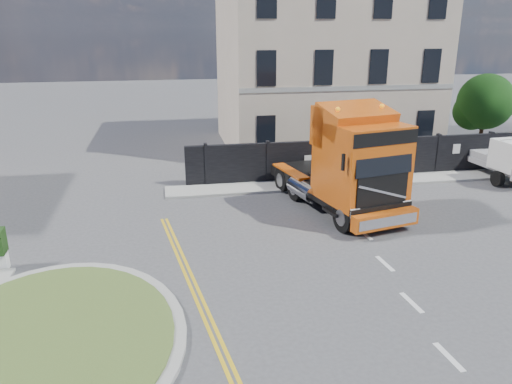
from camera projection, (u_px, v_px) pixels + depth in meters
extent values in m
plane|color=#424244|center=(294.00, 266.00, 16.10)|extent=(120.00, 120.00, 0.00)
cylinder|color=gray|center=(45.00, 343.00, 12.06)|extent=(6.80, 6.80, 0.12)
cylinder|color=#3A5321|center=(45.00, 340.00, 12.04)|extent=(6.20, 6.20, 0.05)
cube|color=black|center=(364.00, 158.00, 25.22)|extent=(18.00, 0.25, 2.00)
cube|color=beige|center=(322.00, 58.00, 30.79)|extent=(12.00, 10.00, 11.00)
cylinder|color=#382619|center=(481.00, 136.00, 29.43)|extent=(0.24, 0.24, 2.40)
sphere|color=black|center=(486.00, 102.00, 28.80)|extent=(3.20, 3.20, 3.20)
sphere|color=black|center=(472.00, 111.00, 29.27)|extent=(2.20, 2.20, 2.20)
cube|color=gray|center=(370.00, 181.00, 24.68)|extent=(20.00, 1.60, 0.12)
cube|color=black|center=(333.00, 186.00, 21.42)|extent=(4.12, 7.35, 0.50)
cube|color=#C04C0D|center=(361.00, 162.00, 19.25)|extent=(3.30, 3.39, 3.08)
cube|color=#C04C0D|center=(346.00, 124.00, 19.86)|extent=(2.90, 1.56, 1.54)
cube|color=black|center=(384.00, 159.00, 17.88)|extent=(2.38, 0.58, 1.16)
cube|color=#C04C0D|center=(385.00, 220.00, 18.27)|extent=(2.77, 0.97, 0.61)
cylinder|color=black|center=(344.00, 217.00, 18.61)|extent=(0.59, 1.19, 1.14)
cylinder|color=gray|center=(344.00, 217.00, 18.61)|extent=(0.52, 0.70, 0.63)
cylinder|color=black|center=(396.00, 209.00, 19.49)|extent=(0.59, 1.19, 1.14)
cylinder|color=gray|center=(396.00, 209.00, 19.49)|extent=(0.52, 0.70, 0.63)
cylinder|color=black|center=(296.00, 188.00, 22.02)|extent=(0.59, 1.19, 1.14)
cylinder|color=gray|center=(296.00, 188.00, 22.02)|extent=(0.52, 0.70, 0.63)
cylinder|color=black|center=(342.00, 181.00, 22.90)|extent=(0.59, 1.19, 1.14)
cylinder|color=gray|center=(342.00, 181.00, 22.90)|extent=(0.52, 0.70, 0.63)
cylinder|color=black|center=(283.00, 180.00, 23.17)|extent=(0.59, 1.19, 1.14)
cylinder|color=gray|center=(283.00, 180.00, 23.17)|extent=(0.52, 0.70, 0.63)
cylinder|color=black|center=(327.00, 174.00, 24.05)|extent=(0.59, 1.19, 1.14)
cylinder|color=gray|center=(327.00, 174.00, 24.05)|extent=(0.52, 0.70, 0.63)
cube|color=gray|center=(497.00, 161.00, 25.54)|extent=(2.48, 5.38, 0.27)
cylinder|color=black|center=(498.00, 179.00, 23.96)|extent=(0.27, 0.76, 0.76)
cylinder|color=black|center=(459.00, 161.00, 27.01)|extent=(0.27, 0.76, 0.76)
cylinder|color=black|center=(494.00, 160.00, 27.37)|extent=(0.27, 0.76, 0.76)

